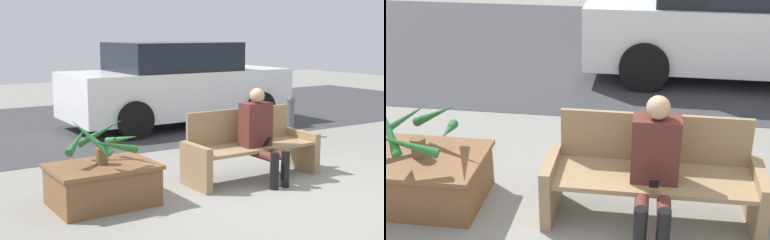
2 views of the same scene
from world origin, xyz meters
TOP-DOWN VIEW (x-y plane):
  - road_surface at (0.00, 5.81)m, footprint 20.00×6.00m
  - bench at (0.21, 0.86)m, footprint 1.77×0.59m
  - person_seated at (0.21, 0.65)m, footprint 0.37×0.63m
  - planter_box at (-1.79, 0.83)m, footprint 1.11×0.80m
  - potted_plant at (-1.79, 0.84)m, footprint 0.77×0.76m
  - parked_car at (1.40, 4.70)m, footprint 4.41×1.98m

SIDE VIEW (x-z plane):
  - road_surface at x=0.00m, z-range 0.00..0.01m
  - planter_box at x=-1.79m, z-range 0.02..0.46m
  - bench at x=0.21m, z-range -0.04..0.82m
  - person_seated at x=0.21m, z-range 0.04..1.19m
  - potted_plant at x=-1.79m, z-range 0.43..0.96m
  - parked_car at x=1.40m, z-range -0.02..1.61m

